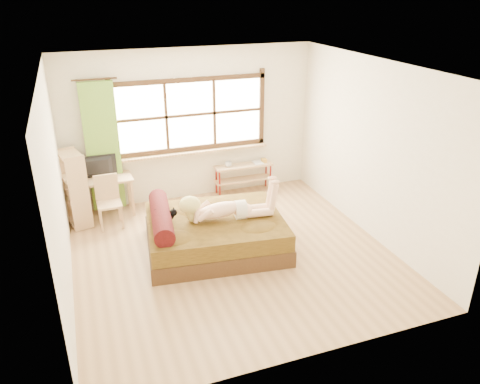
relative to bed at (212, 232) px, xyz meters
name	(u,v)px	position (x,y,z in m)	size (l,w,h in m)	color
floor	(232,254)	(0.23, -0.26, -0.27)	(4.50, 4.50, 0.00)	#9E754C
ceiling	(231,67)	(0.23, -0.26, 2.43)	(4.50, 4.50, 0.00)	white
wall_back	(191,126)	(0.23, 1.99, 1.08)	(4.50, 4.50, 0.00)	silver
wall_front	(309,249)	(0.23, -2.51, 1.08)	(4.50, 4.50, 0.00)	silver
wall_left	(57,191)	(-2.02, -0.26, 1.08)	(4.50, 4.50, 0.00)	silver
wall_right	(372,150)	(2.48, -0.26, 1.08)	(4.50, 4.50, 0.00)	silver
window	(191,117)	(0.23, 1.96, 1.24)	(2.80, 0.16, 1.46)	#FFEDBF
curtain	(103,148)	(-1.32, 1.87, 0.88)	(0.55, 0.10, 2.20)	olive
bed	(212,232)	(0.00, 0.00, 0.00)	(2.18, 1.83, 0.76)	black
woman	(226,200)	(0.20, -0.06, 0.53)	(1.40, 0.40, 0.60)	beige
kitten	(165,216)	(-0.67, 0.09, 0.35)	(0.30, 0.12, 0.24)	black
desk	(99,184)	(-1.46, 1.69, 0.32)	(1.10, 0.52, 0.68)	tan
monitor	(97,167)	(-1.46, 1.74, 0.59)	(0.65, 0.09, 0.37)	black
chair	(108,198)	(-1.36, 1.32, 0.20)	(0.39, 0.39, 0.85)	tan
pipe_shelf	(244,172)	(1.18, 1.81, 0.13)	(1.11, 0.29, 0.62)	tan
cup	(228,164)	(0.87, 1.81, 0.33)	(0.13, 0.13, 0.10)	gray
book	(253,163)	(1.37, 1.81, 0.29)	(0.18, 0.24, 0.02)	gray
bookshelf	(75,189)	(-1.85, 1.50, 0.36)	(0.43, 0.60, 1.25)	tan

